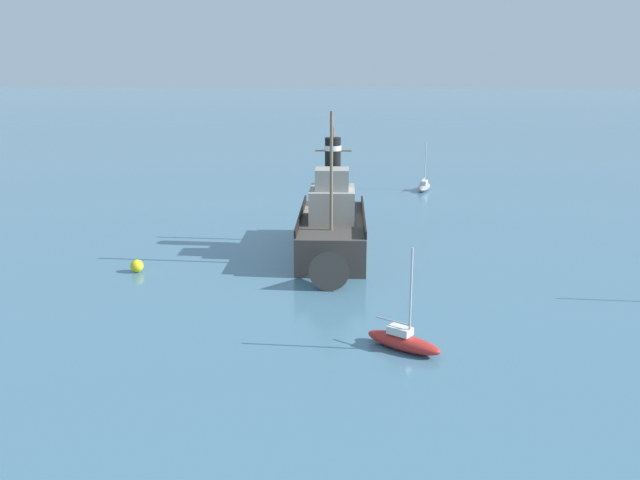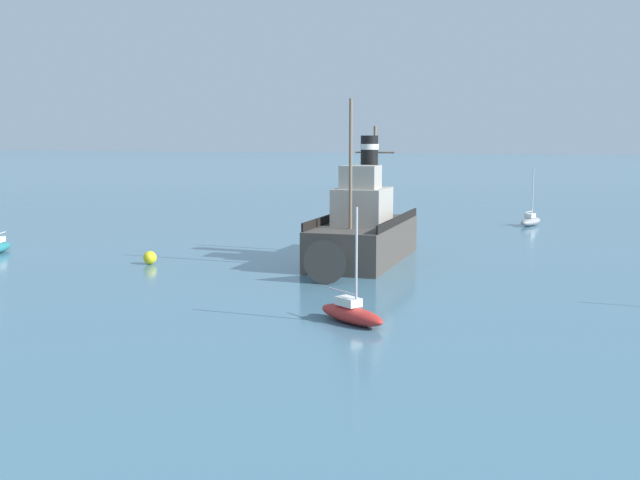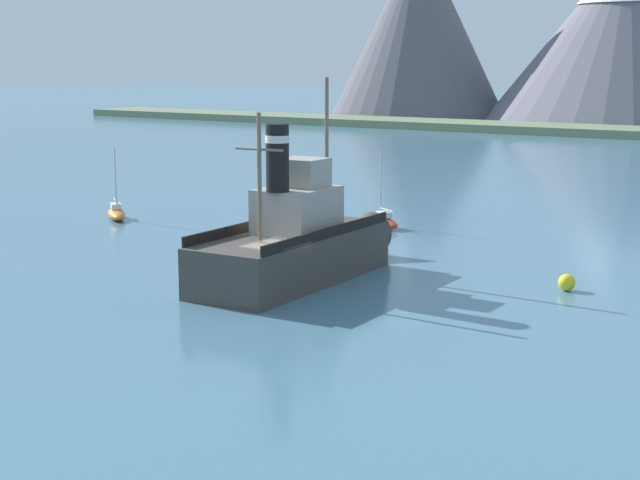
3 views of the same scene
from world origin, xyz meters
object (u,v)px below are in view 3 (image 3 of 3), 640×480
old_tugboat (299,243)px  sailboat_red (382,221)px  mooring_buoy (567,282)px  sailboat_orange (116,213)px

old_tugboat → sailboat_red: size_ratio=2.97×
mooring_buoy → old_tugboat: bearing=-156.7°
sailboat_orange → mooring_buoy: sailboat_orange is taller
sailboat_red → sailboat_orange: 18.36m
old_tugboat → sailboat_red: 16.22m
sailboat_orange → mooring_buoy: (33.14, -2.98, -0.02)m
sailboat_orange → mooring_buoy: size_ratio=6.05×
old_tugboat → sailboat_orange: old_tugboat is taller
old_tugboat → mooring_buoy: bearing=23.3°
old_tugboat → mooring_buoy: old_tugboat is taller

